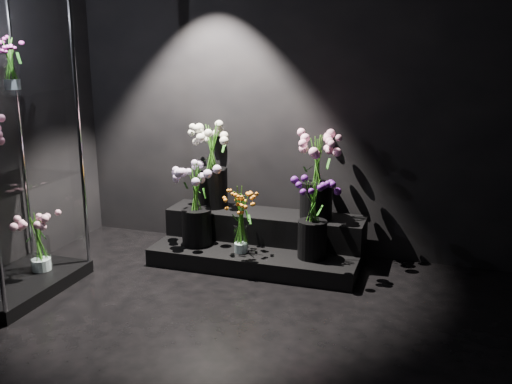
% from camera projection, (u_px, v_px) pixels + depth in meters
% --- Properties ---
extents(floor, '(4.00, 4.00, 0.00)m').
position_uv_depth(floor, '(206.00, 361.00, 3.31)').
color(floor, black).
rests_on(floor, ground).
extents(wall_back, '(4.00, 0.00, 4.00)m').
position_uv_depth(wall_back, '(296.00, 91.00, 4.80)').
color(wall_back, black).
rests_on(wall_back, floor).
extents(display_riser, '(1.71, 0.76, 0.38)m').
position_uv_depth(display_riser, '(261.00, 241.00, 4.86)').
color(display_riser, black).
rests_on(display_riser, floor).
extents(display_case, '(0.59, 0.98, 2.15)m').
position_uv_depth(display_case, '(6.00, 149.00, 3.98)').
color(display_case, black).
rests_on(display_case, floor).
extents(bouquet_orange_bells, '(0.27, 0.27, 0.55)m').
position_uv_depth(bouquet_orange_bells, '(241.00, 219.00, 4.57)').
color(bouquet_orange_bells, white).
rests_on(bouquet_orange_bells, display_riser).
extents(bouquet_lilac, '(0.39, 0.39, 0.69)m').
position_uv_depth(bouquet_lilac, '(196.00, 200.00, 4.73)').
color(bouquet_lilac, black).
rests_on(bouquet_lilac, display_riser).
extents(bouquet_purple, '(0.34, 0.34, 0.63)m').
position_uv_depth(bouquet_purple, '(313.00, 214.00, 4.44)').
color(bouquet_purple, black).
rests_on(bouquet_purple, display_riser).
extents(bouquet_cream_roses, '(0.50, 0.50, 0.74)m').
position_uv_depth(bouquet_cream_roses, '(212.00, 159.00, 4.97)').
color(bouquet_cream_roses, black).
rests_on(bouquet_cream_roses, display_riser).
extents(bouquet_pink_roses, '(0.48, 0.48, 0.69)m').
position_uv_depth(bouquet_pink_roses, '(317.00, 172.00, 4.67)').
color(bouquet_pink_roses, black).
rests_on(bouquet_pink_roses, display_riser).
extents(bouquet_case_magenta, '(0.25, 0.25, 0.36)m').
position_uv_depth(bouquet_case_magenta, '(10.00, 62.00, 3.96)').
color(bouquet_case_magenta, white).
rests_on(bouquet_case_magenta, display_case).
extents(bouquet_case_base_pink, '(0.32, 0.32, 0.46)m').
position_uv_depth(bouquet_case_base_pink, '(39.00, 240.00, 4.32)').
color(bouquet_case_base_pink, white).
rests_on(bouquet_case_base_pink, display_case).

